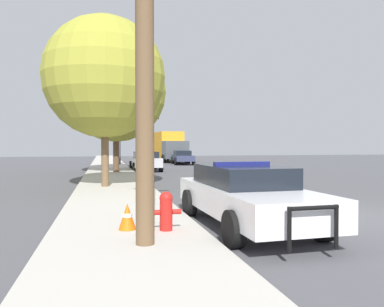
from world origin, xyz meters
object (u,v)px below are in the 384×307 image
at_px(car_background_oncoming, 182,157).
at_px(tree_sidewalk_mid, 116,92).
at_px(car_background_midblock, 146,160).
at_px(fire_hydrant, 166,210).
at_px(box_truck, 169,146).
at_px(traffic_cone, 127,216).
at_px(police_car, 245,194).
at_px(traffic_light, 136,124).
at_px(car_background_distant, 159,154).
at_px(tree_sidewalk_near, 105,77).

height_order(car_background_oncoming, tree_sidewalk_mid, tree_sidewalk_mid).
xyz_separation_m(car_background_midblock, car_background_oncoming, (4.42, 8.23, -0.02)).
height_order(fire_hydrant, box_truck, box_truck).
height_order(car_background_midblock, traffic_cone, car_background_midblock).
bearing_deg(car_background_midblock, car_background_oncoming, 61.61).
xyz_separation_m(car_background_midblock, traffic_cone, (-2.46, -19.07, -0.34)).
relative_size(police_car, traffic_light, 1.01).
xyz_separation_m(police_car, traffic_light, (-0.21, 25.97, 3.01)).
bearing_deg(car_background_distant, box_truck, -87.14).
relative_size(traffic_light, box_truck, 0.74).
xyz_separation_m(car_background_midblock, tree_sidewalk_near, (-2.84, -10.95, 3.82)).
xyz_separation_m(fire_hydrant, traffic_light, (1.65, 26.52, 3.20)).
xyz_separation_m(fire_hydrant, tree_sidewalk_mid, (-0.40, 16.91, 4.64)).
bearing_deg(box_truck, traffic_light, 54.47).
bearing_deg(fire_hydrant, car_background_oncoming, 77.44).
xyz_separation_m(traffic_light, box_truck, (4.22, 6.69, -2.00)).
bearing_deg(traffic_light, tree_sidewalk_mid, -102.00).
bearing_deg(car_background_oncoming, tree_sidewalk_mid, 62.37).
bearing_deg(traffic_cone, car_background_midblock, 82.66).
bearing_deg(traffic_cone, tree_sidewalk_near, 92.72).
distance_m(car_background_oncoming, box_truck, 5.77).
relative_size(car_background_midblock, tree_sidewalk_near, 0.67).
xyz_separation_m(police_car, traffic_cone, (-2.59, -0.31, -0.33)).
height_order(car_background_distant, tree_sidewalk_near, tree_sidewalk_near).
bearing_deg(car_background_oncoming, traffic_light, 16.77).
xyz_separation_m(police_car, fire_hydrant, (-1.86, -0.56, -0.19)).
bearing_deg(police_car, box_truck, -98.51).
height_order(car_background_oncoming, traffic_cone, car_background_oncoming).
bearing_deg(tree_sidewalk_near, police_car, -69.13).
xyz_separation_m(traffic_light, car_background_midblock, (0.08, -7.21, -3.00)).
distance_m(car_background_oncoming, car_background_distant, 10.59).
relative_size(traffic_light, car_background_oncoming, 1.10).
bearing_deg(car_background_distant, tree_sidewalk_near, -104.59).
distance_m(box_truck, tree_sidewalk_mid, 17.81).
bearing_deg(traffic_light, car_background_oncoming, 12.84).
relative_size(police_car, traffic_cone, 9.88).
bearing_deg(car_background_oncoming, tree_sidewalk_near, 73.21).
xyz_separation_m(tree_sidewalk_mid, traffic_cone, (-0.33, -16.66, -4.79)).
height_order(traffic_light, box_truck, traffic_light).
height_order(traffic_light, traffic_cone, traffic_light).
relative_size(car_background_midblock, tree_sidewalk_mid, 0.56).
height_order(car_background_oncoming, car_background_distant, car_background_distant).
height_order(car_background_midblock, car_background_distant, car_background_distant).
height_order(police_car, traffic_cone, police_car).
bearing_deg(car_background_oncoming, police_car, 84.92).
bearing_deg(traffic_light, car_background_distant, 71.90).
xyz_separation_m(fire_hydrant, traffic_cone, (-0.73, 0.25, -0.14)).
distance_m(traffic_light, traffic_cone, 26.59).
distance_m(fire_hydrant, traffic_cone, 0.79).
bearing_deg(car_background_distant, traffic_cone, -101.42).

